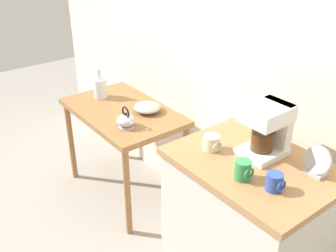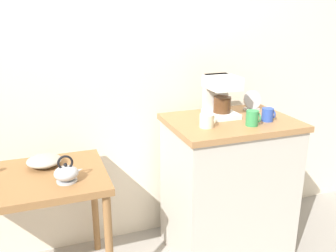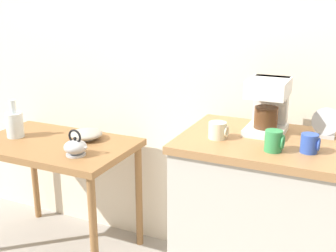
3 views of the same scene
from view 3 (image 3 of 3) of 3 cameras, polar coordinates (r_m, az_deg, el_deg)
The scene contains 11 objects.
back_wall at distance 2.47m, azimuth 2.47°, elevation 13.41°, with size 4.40×0.10×2.80m, color beige.
wooden_table at distance 2.64m, azimuth -14.89°, elevation -3.99°, with size 0.93×0.58×0.72m.
kitchen_counter at distance 2.17m, azimuth 12.40°, elevation -13.49°, with size 0.78×0.58×0.94m.
bowl_stoneware at distance 2.61m, azimuth -10.98°, elevation -1.09°, with size 0.20×0.20×0.06m.
teakettle at distance 2.36m, azimuth -12.37°, elevation -2.78°, with size 0.16×0.13×0.15m.
glass_carafe_vase at distance 2.77m, azimuth -20.02°, elevation 0.28°, with size 0.11×0.11×0.23m.
coffee_maker at distance 2.04m, azimuth 13.39°, elevation 3.02°, with size 0.18×0.22×0.26m.
mug_tall_green at distance 1.81m, azimuth 14.14°, elevation -1.97°, with size 0.08×0.07×0.09m.
mug_small_cream at distance 1.93m, azimuth 6.76°, elevation -0.58°, with size 0.09×0.08×0.08m.
mug_blue at distance 1.84m, azimuth 18.62°, elevation -2.24°, with size 0.08×0.07×0.08m.
table_clock at distance 2.06m, azimuth 20.54°, elevation 0.18°, with size 0.13×0.06×0.14m.
Camera 3 is at (1.04, -1.89, 1.56)m, focal length 45.11 mm.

